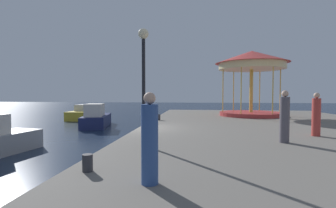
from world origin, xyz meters
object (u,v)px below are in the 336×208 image
(person_far_corner, at_px, (316,116))
(motorboat_yellow, at_px, (85,114))
(lamp_post_mid_promenade, at_px, (144,65))
(motorboat_navy, at_px, (96,118))
(person_near_carousel, at_px, (285,118))
(bollard_south, at_px, (159,117))
(carousel, at_px, (252,67))
(person_by_the_water, at_px, (150,141))
(bollard_north, at_px, (88,163))

(person_far_corner, bearing_deg, motorboat_yellow, 141.53)
(lamp_post_mid_promenade, bearing_deg, motorboat_yellow, 121.11)
(motorboat_navy, distance_m, motorboat_yellow, 6.38)
(lamp_post_mid_promenade, xyz_separation_m, person_near_carousel, (5.03, 1.14, -1.87))
(motorboat_navy, height_order, bollard_south, motorboat_navy)
(motorboat_yellow, relative_size, bollard_south, 11.30)
(bollard_south, height_order, person_far_corner, person_far_corner)
(motorboat_navy, relative_size, motorboat_yellow, 1.13)
(lamp_post_mid_promenade, bearing_deg, motorboat_navy, 120.19)
(motorboat_yellow, height_order, person_far_corner, person_far_corner)
(lamp_post_mid_promenade, height_order, bollard_south, lamp_post_mid_promenade)
(carousel, distance_m, person_by_the_water, 17.29)
(lamp_post_mid_promenade, height_order, bollard_north, lamp_post_mid_promenade)
(person_by_the_water, bearing_deg, bollard_south, 97.97)
(carousel, relative_size, person_far_corner, 3.15)
(person_by_the_water, distance_m, person_far_corner, 8.75)
(motorboat_yellow, height_order, lamp_post_mid_promenade, lamp_post_mid_promenade)
(carousel, height_order, person_far_corner, carousel)
(person_near_carousel, bearing_deg, motorboat_yellow, 134.79)
(bollard_north, distance_m, person_by_the_water, 1.83)
(motorboat_yellow, relative_size, person_near_carousel, 2.35)
(carousel, bearing_deg, person_far_corner, -86.09)
(motorboat_navy, distance_m, carousel, 13.11)
(carousel, relative_size, bollard_north, 14.55)
(bollard_north, relative_size, person_far_corner, 0.22)
(person_near_carousel, distance_m, person_far_corner, 2.47)
(bollard_north, relative_size, person_by_the_water, 0.22)
(motorboat_navy, height_order, motorboat_yellow, motorboat_navy)
(lamp_post_mid_promenade, relative_size, bollard_north, 10.06)
(motorboat_navy, xyz_separation_m, person_near_carousel, (11.13, -9.34, 1.03))
(carousel, bearing_deg, motorboat_navy, -170.39)
(carousel, xyz_separation_m, person_by_the_water, (-5.30, -16.17, -3.07))
(motorboat_navy, distance_m, person_by_the_water, 15.76)
(person_far_corner, bearing_deg, bollard_south, 144.13)
(person_by_the_water, distance_m, person_near_carousel, 6.29)
(lamp_post_mid_promenade, bearing_deg, carousel, 63.75)
(motorboat_navy, distance_m, bollard_south, 5.76)
(motorboat_navy, bearing_deg, carousel, 9.61)
(motorboat_yellow, distance_m, bollard_north, 20.81)
(person_by_the_water, bearing_deg, bollard_north, 158.60)
(motorboat_navy, height_order, bollard_north, motorboat_navy)
(lamp_post_mid_promenade, distance_m, person_near_carousel, 5.49)
(carousel, xyz_separation_m, person_near_carousel, (-1.16, -11.42, -3.02))
(motorboat_navy, distance_m, bollard_north, 14.51)
(lamp_post_mid_promenade, xyz_separation_m, bollard_north, (-0.69, -2.98, -2.58))
(person_near_carousel, height_order, person_far_corner, person_near_carousel)
(motorboat_yellow, bearing_deg, person_far_corner, -38.47)
(carousel, distance_m, person_far_corner, 10.26)
(motorboat_navy, xyz_separation_m, bollard_south, (5.33, -2.17, 0.33))
(bollard_south, xyz_separation_m, person_far_corner, (7.63, -5.52, 0.67))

